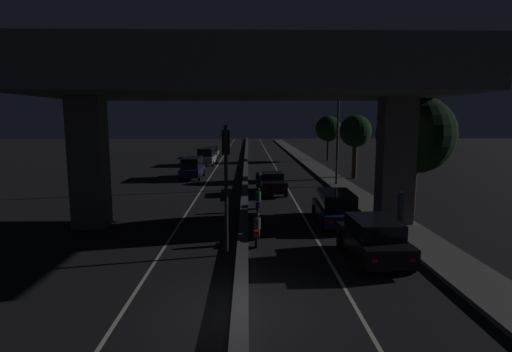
% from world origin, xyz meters
% --- Properties ---
extents(ground_plane, '(200.00, 200.00, 0.00)m').
position_xyz_m(ground_plane, '(0.00, 0.00, 0.00)').
color(ground_plane, black).
extents(lane_line_left_inner, '(0.12, 126.00, 0.00)m').
position_xyz_m(lane_line_left_inner, '(-3.35, 35.00, 0.00)').
color(lane_line_left_inner, beige).
rests_on(lane_line_left_inner, ground_plane).
extents(lane_line_right_inner, '(0.12, 126.00, 0.00)m').
position_xyz_m(lane_line_right_inner, '(3.35, 35.00, 0.00)').
color(lane_line_right_inner, beige).
rests_on(lane_line_right_inner, ground_plane).
extents(median_divider, '(0.47, 126.00, 0.31)m').
position_xyz_m(median_divider, '(0.00, 35.00, 0.16)').
color(median_divider, '#4C4C51').
rests_on(median_divider, ground_plane).
extents(sidewalk_right, '(2.11, 126.00, 0.17)m').
position_xyz_m(sidewalk_right, '(7.82, 28.00, 0.08)').
color(sidewalk_right, '#5B5956').
rests_on(sidewalk_right, ground_plane).
extents(elevated_overpass, '(20.27, 9.52, 9.55)m').
position_xyz_m(elevated_overpass, '(0.00, 9.39, 7.34)').
color(elevated_overpass, '#5B5956').
rests_on(elevated_overpass, ground_plane).
extents(traffic_light_left_of_median, '(0.30, 0.49, 5.19)m').
position_xyz_m(traffic_light_left_of_median, '(-0.63, 5.03, 3.54)').
color(traffic_light_left_of_median, black).
rests_on(traffic_light_left_of_median, ground_plane).
extents(street_lamp, '(2.55, 0.32, 8.90)m').
position_xyz_m(street_lamp, '(7.08, 21.39, 5.23)').
color(street_lamp, '#2D2D30').
rests_on(street_lamp, ground_plane).
extents(car_black_lead, '(2.12, 4.09, 1.65)m').
position_xyz_m(car_black_lead, '(5.04, 4.24, 0.87)').
color(car_black_lead, black).
rests_on(car_black_lead, ground_plane).
extents(car_dark_blue_second, '(2.16, 4.83, 1.64)m').
position_xyz_m(car_dark_blue_second, '(4.83, 9.89, 0.85)').
color(car_dark_blue_second, '#141938').
rests_on(car_dark_blue_second, ground_plane).
extents(car_black_third, '(2.07, 4.67, 1.56)m').
position_xyz_m(car_black_third, '(1.96, 18.37, 0.79)').
color(car_black_third, black).
rests_on(car_black_third, ground_plane).
extents(car_dark_blue_lead_oncoming, '(1.99, 4.73, 1.95)m').
position_xyz_m(car_dark_blue_lead_oncoming, '(-4.86, 25.85, 1.03)').
color(car_dark_blue_lead_oncoming, '#141938').
rests_on(car_dark_blue_lead_oncoming, ground_plane).
extents(car_silver_second_oncoming, '(2.19, 4.73, 1.99)m').
position_xyz_m(car_silver_second_oncoming, '(-4.68, 36.71, 1.03)').
color(car_silver_second_oncoming, gray).
rests_on(car_silver_second_oncoming, ground_plane).
extents(car_silver_third_oncoming, '(2.00, 4.76, 1.51)m').
position_xyz_m(car_silver_third_oncoming, '(-4.83, 45.91, 0.79)').
color(car_silver_third_oncoming, gray).
rests_on(car_silver_third_oncoming, ground_plane).
extents(motorcycle_red_filtering_near, '(0.34, 1.75, 1.39)m').
position_xyz_m(motorcycle_red_filtering_near, '(0.61, 6.43, 0.60)').
color(motorcycle_red_filtering_near, black).
rests_on(motorcycle_red_filtering_near, ground_plane).
extents(motorcycle_blue_filtering_mid, '(0.34, 1.79, 1.41)m').
position_xyz_m(motorcycle_blue_filtering_mid, '(0.82, 12.59, 0.60)').
color(motorcycle_blue_filtering_mid, black).
rests_on(motorcycle_blue_filtering_mid, ground_plane).
extents(motorcycle_white_filtering_far, '(0.33, 1.77, 1.49)m').
position_xyz_m(motorcycle_white_filtering_far, '(0.95, 19.11, 0.63)').
color(motorcycle_white_filtering_far, black).
rests_on(motorcycle_white_filtering_far, ground_plane).
extents(pedestrian_on_sidewalk, '(0.33, 0.33, 1.79)m').
position_xyz_m(pedestrian_on_sidewalk, '(7.82, 8.80, 1.08)').
color(pedestrian_on_sidewalk, '#2D261E').
rests_on(pedestrian_on_sidewalk, sidewalk_right).
extents(roadside_tree_kerbside_near, '(4.35, 4.35, 6.73)m').
position_xyz_m(roadside_tree_kerbside_near, '(9.63, 11.76, 4.54)').
color(roadside_tree_kerbside_near, '#2D2116').
rests_on(roadside_tree_kerbside_near, ground_plane).
extents(roadside_tree_kerbside_mid, '(2.88, 2.88, 5.77)m').
position_xyz_m(roadside_tree_kerbside_mid, '(9.98, 25.60, 4.26)').
color(roadside_tree_kerbside_mid, '#38281C').
rests_on(roadside_tree_kerbside_mid, ground_plane).
extents(roadside_tree_kerbside_far, '(3.30, 3.30, 5.82)m').
position_xyz_m(roadside_tree_kerbside_far, '(10.63, 41.17, 4.15)').
color(roadside_tree_kerbside_far, '#2D2116').
rests_on(roadside_tree_kerbside_far, ground_plane).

